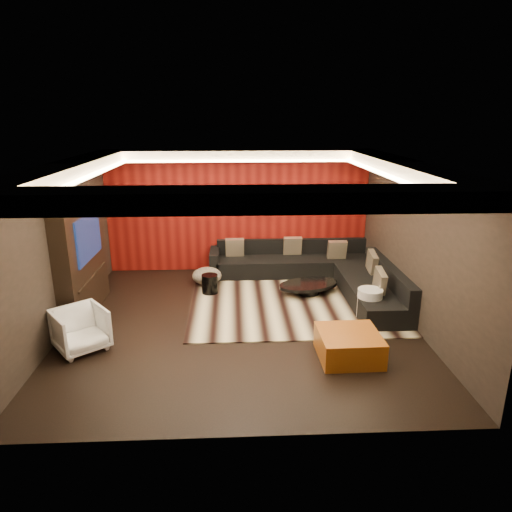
{
  "coord_description": "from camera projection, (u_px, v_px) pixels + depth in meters",
  "views": [
    {
      "loc": [
        -0.09,
        -7.37,
        3.53
      ],
      "look_at": [
        0.3,
        0.6,
        1.05
      ],
      "focal_mm": 32.0,
      "sensor_mm": 36.0,
      "label": 1
    }
  ],
  "objects": [
    {
      "name": "wall_left",
      "position": [
        58.0,
        249.0,
        7.53
      ],
      "size": [
        0.02,
        6.0,
        2.8
      ],
      "primitive_type": "cube",
      "color": "black",
      "rests_on": "ground"
    },
    {
      "name": "floor",
      "position": [
        241.0,
        323.0,
        8.08
      ],
      "size": [
        6.0,
        6.0,
        0.02
      ],
      "primitive_type": "cube",
      "color": "black",
      "rests_on": "ground"
    },
    {
      "name": "coffee_table",
      "position": [
        308.0,
        288.0,
        9.35
      ],
      "size": [
        1.59,
        1.59,
        0.21
      ],
      "primitive_type": "cylinder",
      "rotation": [
        0.0,
        0.0,
        0.31
      ],
      "color": "black",
      "rests_on": "rug"
    },
    {
      "name": "tv_surround",
      "position": [
        81.0,
        256.0,
        8.2
      ],
      "size": [
        0.3,
        2.0,
        2.2
      ],
      "primitive_type": "cube",
      "color": "black",
      "rests_on": "ground"
    },
    {
      "name": "cove_front",
      "position": [
        242.0,
        202.0,
        5.06
      ],
      "size": [
        4.8,
        0.08,
        0.04
      ],
      "primitive_type": "cube",
      "color": "#FFD899",
      "rests_on": "ground"
    },
    {
      "name": "sectional_sofa",
      "position": [
        319.0,
        272.0,
        9.86
      ],
      "size": [
        3.65,
        3.5,
        0.75
      ],
      "color": "black",
      "rests_on": "floor"
    },
    {
      "name": "soffit_right",
      "position": [
        405.0,
        169.0,
        7.41
      ],
      "size": [
        0.6,
        4.8,
        0.22
      ],
      "primitive_type": "cube",
      "color": "silver",
      "rests_on": "ground"
    },
    {
      "name": "armchair",
      "position": [
        80.0,
        330.0,
        7.07
      ],
      "size": [
        1.03,
        1.04,
        0.68
      ],
      "primitive_type": "imported",
      "rotation": [
        0.0,
        0.0,
        0.66
      ],
      "color": "white",
      "rests_on": "floor"
    },
    {
      "name": "wall_back",
      "position": [
        238.0,
        211.0,
        10.54
      ],
      "size": [
        6.0,
        0.02,
        2.8
      ],
      "primitive_type": "cube",
      "color": "black",
      "rests_on": "ground"
    },
    {
      "name": "cove_right",
      "position": [
        384.0,
        174.0,
        7.42
      ],
      "size": [
        0.08,
        4.8,
        0.04
      ],
      "primitive_type": "cube",
      "color": "#FFD899",
      "rests_on": "ground"
    },
    {
      "name": "striped_pouf",
      "position": [
        207.0,
        276.0,
        9.86
      ],
      "size": [
        0.64,
        0.64,
        0.35
      ],
      "primitive_type": "ellipsoid",
      "rotation": [
        0.0,
        0.0,
        0.0
      ],
      "color": "beige",
      "rests_on": "rug"
    },
    {
      "name": "ceiling",
      "position": [
        239.0,
        162.0,
        7.25
      ],
      "size": [
        6.0,
        6.0,
        0.02
      ],
      "primitive_type": "cube",
      "color": "silver",
      "rests_on": "ground"
    },
    {
      "name": "tv_screen",
      "position": [
        88.0,
        237.0,
        8.1
      ],
      "size": [
        0.04,
        1.3,
        0.8
      ],
      "primitive_type": "cube",
      "color": "black",
      "rests_on": "ground"
    },
    {
      "name": "throw_pillows",
      "position": [
        320.0,
        256.0,
        9.8
      ],
      "size": [
        3.09,
        2.78,
        0.5
      ],
      "color": "tan",
      "rests_on": "sectional_sofa"
    },
    {
      "name": "cove_left",
      "position": [
        90.0,
        176.0,
        7.2
      ],
      "size": [
        0.08,
        4.8,
        0.04
      ],
      "primitive_type": "cube",
      "color": "#FFD899",
      "rests_on": "ground"
    },
    {
      "name": "soffit_front",
      "position": [
        242.0,
        199.0,
        4.71
      ],
      "size": [
        6.0,
        0.6,
        0.22
      ],
      "primitive_type": "cube",
      "color": "silver",
      "rests_on": "ground"
    },
    {
      "name": "orange_ottoman",
      "position": [
        349.0,
        345.0,
        6.88
      ],
      "size": [
        0.92,
        0.92,
        0.4
      ],
      "primitive_type": "cube",
      "rotation": [
        0.0,
        0.0,
        0.02
      ],
      "color": "#8C4612",
      "rests_on": "floor"
    },
    {
      "name": "drum_stool",
      "position": [
        210.0,
        284.0,
        9.34
      ],
      "size": [
        0.37,
        0.37,
        0.39
      ],
      "primitive_type": "cylinder",
      "rotation": [
        0.0,
        0.0,
        0.13
      ],
      "color": "black",
      "rests_on": "rug"
    },
    {
      "name": "red_feature_wall",
      "position": [
        238.0,
        211.0,
        10.5
      ],
      "size": [
        5.98,
        0.05,
        2.78
      ],
      "primitive_type": "cube",
      "color": "#6B0C0A",
      "rests_on": "ground"
    },
    {
      "name": "wall_right",
      "position": [
        416.0,
        245.0,
        7.81
      ],
      "size": [
        0.02,
        6.0,
        2.8
      ],
      "primitive_type": "cube",
      "color": "black",
      "rests_on": "ground"
    },
    {
      "name": "soffit_left",
      "position": [
        67.0,
        170.0,
        7.16
      ],
      "size": [
        0.6,
        4.8,
        0.22
      ],
      "primitive_type": "cube",
      "color": "silver",
      "rests_on": "ground"
    },
    {
      "name": "white_side_table",
      "position": [
        369.0,
        304.0,
        8.2
      ],
      "size": [
        0.46,
        0.46,
        0.55
      ],
      "primitive_type": "cylinder",
      "rotation": [
        0.0,
        0.0,
        -0.05
      ],
      "color": "silver",
      "rests_on": "floor"
    },
    {
      "name": "cove_back",
      "position": [
        238.0,
        161.0,
        9.56
      ],
      "size": [
        4.8,
        0.08,
        0.04
      ],
      "primitive_type": "cube",
      "color": "#FFD899",
      "rests_on": "ground"
    },
    {
      "name": "tv_shelf",
      "position": [
        93.0,
        277.0,
        8.32
      ],
      "size": [
        0.04,
        1.6,
        0.04
      ],
      "primitive_type": "cube",
      "color": "black",
      "rests_on": "ground"
    },
    {
      "name": "rug",
      "position": [
        294.0,
        304.0,
        8.84
      ],
      "size": [
        4.02,
        3.02,
        0.02
      ],
      "primitive_type": "cube",
      "rotation": [
        0.0,
        0.0,
        0.01
      ],
      "color": "beige",
      "rests_on": "floor"
    },
    {
      "name": "soffit_back",
      "position": [
        237.0,
        155.0,
        9.86
      ],
      "size": [
        6.0,
        0.6,
        0.22
      ],
      "primitive_type": "cube",
      "color": "silver",
      "rests_on": "ground"
    }
  ]
}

